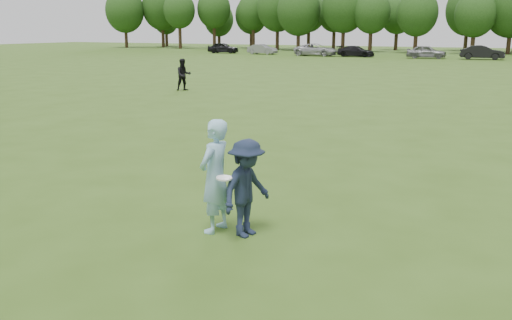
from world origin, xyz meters
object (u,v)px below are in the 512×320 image
object	(u,v)px
car_a	(223,48)
car_d	(356,51)
thrower	(215,176)
car_f	(482,53)
car_c	(316,50)
defender	(247,188)
player_far_a	(183,75)
car_b	(262,49)
car_e	(426,52)

from	to	relation	value
car_a	car_d	bearing A→B (deg)	-101.81
thrower	car_f	distance (m)	59.75
thrower	car_c	size ratio (longest dim) A/B	0.36
defender	car_d	bearing A→B (deg)	26.05
car_c	car_d	xyz separation A→B (m)	(5.24, 0.07, -0.10)
thrower	car_a	xyz separation A→B (m)	(-34.02, 61.01, -0.26)
player_far_a	car_f	xyz separation A→B (m)	(13.18, 41.30, -0.11)
car_b	car_f	world-z (taller)	car_f
thrower	car_f	world-z (taller)	thrower
car_c	player_far_a	bearing A→B (deg)	-170.02
car_d	car_a	bearing A→B (deg)	89.07
thrower	car_d	world-z (taller)	thrower
car_a	car_c	size ratio (longest dim) A/B	0.79
player_far_a	car_b	size ratio (longest dim) A/B	0.44
thrower	defender	xyz separation A→B (m)	(0.59, 0.04, -0.15)
car_c	thrower	bearing A→B (deg)	-161.14
car_a	car_e	distance (m)	28.40
player_far_a	car_e	bearing A→B (deg)	34.10
car_c	car_e	bearing A→B (deg)	-89.46
player_far_a	car_b	world-z (taller)	player_far_a
car_d	car_b	bearing A→B (deg)	89.43
car_f	car_e	bearing A→B (deg)	88.96
thrower	car_e	world-z (taller)	thrower
player_far_a	car_c	bearing A→B (deg)	53.20
car_a	car_e	world-z (taller)	car_e
defender	car_f	bearing A→B (deg)	12.26
player_far_a	car_f	size ratio (longest dim) A/B	0.38
car_e	car_f	distance (m)	6.09
car_b	car_d	bearing A→B (deg)	-89.85
car_d	car_f	bearing A→B (deg)	-85.28
player_far_a	car_f	world-z (taller)	player_far_a
defender	car_c	xyz separation A→B (m)	(-20.03, 59.34, -0.08)
car_d	thrower	bearing A→B (deg)	-163.02
thrower	car_b	distance (m)	66.41
player_far_a	car_d	bearing A→B (deg)	45.94
player_far_a	car_b	bearing A→B (deg)	63.37
car_d	car_f	world-z (taller)	car_f
thrower	car_e	distance (m)	59.60
thrower	defender	size ratio (longest dim) A/B	1.18
car_b	car_f	distance (m)	27.98
car_f	car_d	bearing A→B (deg)	86.18
car_e	player_far_a	bearing A→B (deg)	166.11
car_b	car_d	size ratio (longest dim) A/B	0.89
thrower	car_f	bearing A→B (deg)	-177.19
car_a	car_b	bearing A→B (deg)	-102.54
car_c	car_a	bearing A→B (deg)	84.38
car_a	player_far_a	bearing A→B (deg)	-160.81
thrower	player_far_a	bearing A→B (deg)	-142.11
car_c	car_f	distance (m)	19.84
car_c	defender	bearing A→B (deg)	-160.61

